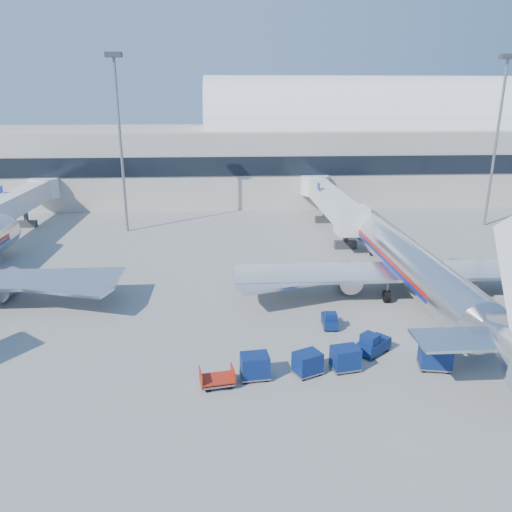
{
  "coord_description": "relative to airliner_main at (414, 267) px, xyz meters",
  "views": [
    {
      "loc": [
        -6.74,
        -36.56,
        17.34
      ],
      "look_at": [
        -4.03,
        6.0,
        3.73
      ],
      "focal_mm": 35.0,
      "sensor_mm": 36.0,
      "label": 1
    }
  ],
  "objects": [
    {
      "name": "ground",
      "position": [
        -10.0,
        -4.51,
        -2.93
      ],
      "size": [
        260.0,
        260.0,
        0.0
      ],
      "primitive_type": "plane",
      "color": "gray",
      "rests_on": "ground"
    },
    {
      "name": "terminal",
      "position": [
        -23.6,
        51.46,
        4.6
      ],
      "size": [
        170.0,
        28.15,
        21.0
      ],
      "color": "#B2AA9E",
      "rests_on": "ground"
    },
    {
      "name": "airliner_main",
      "position": [
        0.0,
        0.0,
        0.0
      ],
      "size": [
        32.0,
        37.26,
        12.07
      ],
      "color": "silver",
      "rests_on": "ground"
    },
    {
      "name": "jetbridge_near",
      "position": [
        -2.4,
        26.3,
        1.0
      ],
      "size": [
        4.4,
        27.5,
        6.25
      ],
      "color": "silver",
      "rests_on": "ground"
    },
    {
      "name": "jetbridge_mid",
      "position": [
        -44.4,
        26.3,
        1.0
      ],
      "size": [
        4.4,
        27.5,
        6.25
      ],
      "color": "silver",
      "rests_on": "ground"
    },
    {
      "name": "mast_west",
      "position": [
        -30.0,
        25.49,
        11.87
      ],
      "size": [
        2.0,
        1.2,
        22.6
      ],
      "color": "slate",
      "rests_on": "ground"
    },
    {
      "name": "mast_east",
      "position": [
        20.0,
        25.49,
        11.87
      ],
      "size": [
        2.0,
        1.2,
        22.6
      ],
      "color": "slate",
      "rests_on": "ground"
    },
    {
      "name": "barrier_near",
      "position": [
        8.0,
        -2.51,
        -2.48
      ],
      "size": [
        3.0,
        0.55,
        0.9
      ],
      "primitive_type": "cube",
      "color": "#9E9E96",
      "rests_on": "ground"
    },
    {
      "name": "tug_lead",
      "position": [
        -6.51,
        -10.09,
        -2.17
      ],
      "size": [
        2.75,
        2.59,
        1.65
      ],
      "rotation": [
        0.0,
        0.0,
        0.7
      ],
      "color": "#0A1C4E",
      "rests_on": "ground"
    },
    {
      "name": "tug_right",
      "position": [
        4.26,
        -7.8,
        -2.28
      ],
      "size": [
        2.29,
        1.37,
        1.41
      ],
      "rotation": [
        0.0,
        0.0,
        -0.14
      ],
      "color": "#0A1C4E",
      "rests_on": "ground"
    },
    {
      "name": "tug_left",
      "position": [
        -8.69,
        -5.72,
        -2.29
      ],
      "size": [
        1.17,
        2.18,
        1.39
      ],
      "rotation": [
        0.0,
        0.0,
        1.52
      ],
      "color": "#0A1C4E",
      "rests_on": "ground"
    },
    {
      "name": "cart_train_a",
      "position": [
        -8.97,
        -12.13,
        -2.06
      ],
      "size": [
        2.07,
        1.73,
        1.62
      ],
      "rotation": [
        0.0,
        0.0,
        0.19
      ],
      "color": "#0A1C4E",
      "rests_on": "ground"
    },
    {
      "name": "cart_train_b",
      "position": [
        -11.57,
        -12.54,
        -2.1
      ],
      "size": [
        2.17,
        1.96,
        1.56
      ],
      "rotation": [
        0.0,
        0.0,
        0.43
      ],
      "color": "#0A1C4E",
      "rests_on": "ground"
    },
    {
      "name": "cart_train_c",
      "position": [
        -15.01,
        -12.79,
        -2.04
      ],
      "size": [
        2.02,
        1.63,
        1.66
      ],
      "rotation": [
        0.0,
        0.0,
        0.11
      ],
      "color": "#0A1C4E",
      "rests_on": "ground"
    },
    {
      "name": "cart_solo_near",
      "position": [
        -2.96,
        -12.34,
        -1.94
      ],
      "size": [
        2.37,
        1.98,
        1.85
      ],
      "rotation": [
        0.0,
        0.0,
        -0.19
      ],
      "color": "#0A1C4E",
      "rests_on": "ground"
    },
    {
      "name": "cart_open_red",
      "position": [
        -17.41,
        -13.56,
        -2.52
      ],
      "size": [
        2.35,
        1.83,
        0.57
      ],
      "rotation": [
        0.0,
        0.0,
        0.17
      ],
      "color": "slate",
      "rests_on": "ground"
    }
  ]
}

